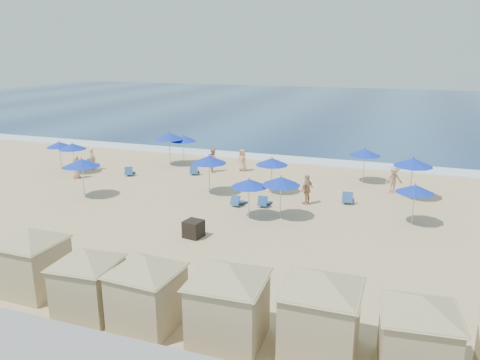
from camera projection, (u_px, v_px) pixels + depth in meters
name	position (u px, v px, depth m)	size (l,w,h in m)	color
ground	(207.00, 221.00, 25.05)	(160.00, 160.00, 0.00)	tan
ocean	(345.00, 107.00, 74.86)	(160.00, 80.00, 0.06)	navy
surf_line	(282.00, 159.00, 39.08)	(160.00, 2.50, 0.08)	white
trash_bin	(194.00, 229.00, 22.78)	(0.84, 0.84, 0.84)	black
cabana_0	(31.00, 252.00, 17.32)	(4.42, 4.42, 2.78)	tan
cabana_1	(87.00, 274.00, 15.88)	(4.14, 4.14, 2.60)	tan
cabana_2	(146.00, 283.00, 15.14)	(4.32, 4.32, 2.71)	tan
cabana_3	(228.00, 293.00, 14.27)	(4.65, 4.65, 2.92)	tan
cabana_4	(321.00, 303.00, 13.69)	(4.69, 4.69, 2.94)	tan
cabana_5	(419.00, 326.00, 12.79)	(4.27, 4.27, 2.69)	tan
umbrella_0	(59.00, 144.00, 35.53)	(1.92, 1.92, 2.19)	#A5A8AD
umbrella_1	(72.00, 146.00, 34.25)	(2.04, 2.04, 2.32)	#A5A8AD
umbrella_2	(169.00, 136.00, 36.57)	(2.37, 2.37, 2.70)	#A5A8AD
umbrella_3	(82.00, 163.00, 28.55)	(2.22, 2.22, 2.52)	#A5A8AD
umbrella_4	(183.00, 138.00, 36.93)	(2.12, 2.12, 2.41)	#A5A8AD
umbrella_5	(209.00, 160.00, 29.20)	(2.25, 2.25, 2.56)	#A5A8AD
umbrella_6	(249.00, 183.00, 24.93)	(2.00, 2.00, 2.28)	#A5A8AD
umbrella_7	(272.00, 162.00, 29.37)	(2.09, 2.09, 2.38)	#A5A8AD
umbrella_8	(281.00, 181.00, 24.87)	(2.13, 2.13, 2.42)	#A5A8AD
umbrella_9	(365.00, 152.00, 31.71)	(2.16, 2.16, 2.46)	#A5A8AD
umbrella_10	(413.00, 162.00, 28.09)	(2.35, 2.35, 2.67)	#A5A8AD
umbrella_11	(415.00, 189.00, 24.01)	(1.97, 1.97, 2.24)	#A5A8AD
beach_chair_0	(92.00, 164.00, 36.54)	(1.05, 1.47, 0.74)	#254C88
beach_chair_1	(130.00, 172.00, 34.09)	(1.02, 1.40, 0.70)	#254C88
beach_chair_2	(194.00, 171.00, 34.37)	(0.97, 1.41, 0.71)	#254C88
beach_chair_3	(238.00, 201.00, 27.47)	(0.78, 1.33, 0.69)	#254C88
beach_chair_4	(264.00, 202.00, 27.37)	(0.59, 1.27, 0.69)	#254C88
beach_chair_5	(348.00, 198.00, 27.96)	(0.69, 1.42, 0.77)	#254C88
beachgoer_0	(93.00, 159.00, 35.52)	(0.59, 0.39, 1.62)	tan
beachgoer_1	(213.00, 160.00, 34.93)	(0.87, 0.68, 1.79)	tan
beachgoer_2	(307.00, 189.00, 27.52)	(1.06, 0.44, 1.81)	tan
beachgoer_3	(394.00, 180.00, 29.67)	(1.15, 0.66, 1.78)	tan
beachgoer_4	(242.00, 160.00, 35.15)	(0.81, 0.53, 1.66)	tan
beachgoer_5	(76.00, 167.00, 33.14)	(0.79, 0.52, 1.63)	tan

